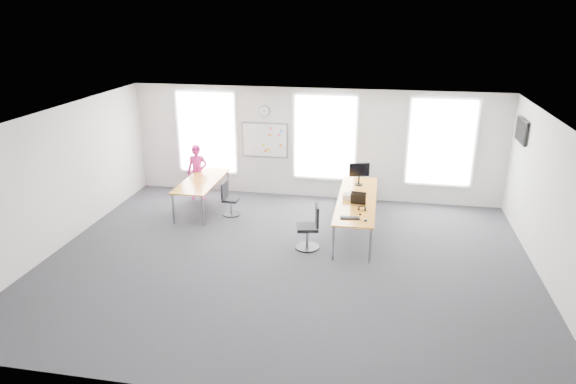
% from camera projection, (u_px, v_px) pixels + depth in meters
% --- Properties ---
extents(floor, '(10.00, 10.00, 0.00)m').
position_uv_depth(floor, '(287.00, 262.00, 10.64)').
color(floor, '#2B2B30').
rests_on(floor, ground).
extents(ceiling, '(10.00, 10.00, 0.00)m').
position_uv_depth(ceiling, '(286.00, 119.00, 9.62)').
color(ceiling, white).
rests_on(ceiling, ground).
extents(wall_back, '(10.00, 0.00, 10.00)m').
position_uv_depth(wall_back, '(314.00, 144.00, 13.83)').
color(wall_back, silver).
rests_on(wall_back, ground).
extents(wall_front, '(10.00, 0.00, 10.00)m').
position_uv_depth(wall_front, '(228.00, 301.00, 6.43)').
color(wall_front, silver).
rests_on(wall_front, ground).
extents(wall_left, '(0.00, 10.00, 10.00)m').
position_uv_depth(wall_left, '(57.00, 179.00, 10.98)').
color(wall_left, silver).
rests_on(wall_left, ground).
extents(wall_right, '(0.00, 10.00, 10.00)m').
position_uv_depth(wall_right, '(558.00, 211.00, 9.27)').
color(wall_right, silver).
rests_on(wall_right, ground).
extents(window_left, '(1.60, 0.06, 2.20)m').
position_uv_depth(window_left, '(207.00, 132.00, 14.25)').
color(window_left, silver).
rests_on(window_left, wall_back).
extents(window_mid, '(1.60, 0.06, 2.20)m').
position_uv_depth(window_mid, '(325.00, 137.00, 13.68)').
color(window_mid, silver).
rests_on(window_mid, wall_back).
extents(window_right, '(1.60, 0.06, 2.20)m').
position_uv_depth(window_right, '(441.00, 142.00, 13.17)').
color(window_right, silver).
rests_on(window_right, wall_back).
extents(desk_right, '(0.87, 3.28, 0.80)m').
position_uv_depth(desk_right, '(357.00, 201.00, 11.88)').
color(desk_right, gold).
rests_on(desk_right, ground).
extents(desk_left, '(0.87, 2.18, 0.80)m').
position_uv_depth(desk_left, '(202.00, 183.00, 13.17)').
color(desk_left, gold).
rests_on(desk_left, ground).
extents(chair_right, '(0.54, 0.53, 1.00)m').
position_uv_depth(chair_right, '(310.00, 229.00, 11.11)').
color(chair_right, black).
rests_on(chair_right, ground).
extents(chair_left, '(0.45, 0.45, 0.84)m').
position_uv_depth(chair_left, '(229.00, 201.00, 12.95)').
color(chair_left, black).
rests_on(chair_left, ground).
extents(person, '(0.60, 0.44, 1.52)m').
position_uv_depth(person, '(197.00, 172.00, 13.88)').
color(person, '#C61E77').
rests_on(person, ground).
extents(whiteboard, '(1.20, 0.03, 0.90)m').
position_uv_depth(whiteboard, '(265.00, 140.00, 14.01)').
color(whiteboard, white).
rests_on(whiteboard, wall_back).
extents(wall_clock, '(0.30, 0.04, 0.30)m').
position_uv_depth(wall_clock, '(264.00, 111.00, 13.74)').
color(wall_clock, gray).
rests_on(wall_clock, wall_back).
extents(tv, '(0.06, 0.90, 0.55)m').
position_uv_depth(tv, '(522.00, 131.00, 11.79)').
color(tv, black).
rests_on(tv, wall_right).
extents(keyboard, '(0.43, 0.21, 0.02)m').
position_uv_depth(keyboard, '(350.00, 218.00, 10.75)').
color(keyboard, black).
rests_on(keyboard, desk_right).
extents(mouse, '(0.09, 0.12, 0.04)m').
position_uv_depth(mouse, '(365.00, 220.00, 10.61)').
color(mouse, black).
rests_on(mouse, desk_right).
extents(lens_cap, '(0.07, 0.07, 0.01)m').
position_uv_depth(lens_cap, '(360.00, 214.00, 10.95)').
color(lens_cap, black).
rests_on(lens_cap, desk_right).
extents(headphones, '(0.17, 0.09, 0.10)m').
position_uv_depth(headphones, '(362.00, 208.00, 11.17)').
color(headphones, black).
rests_on(headphones, desk_right).
extents(laptop_sleeve, '(0.35, 0.23, 0.28)m').
position_uv_depth(laptop_sleeve, '(358.00, 199.00, 11.48)').
color(laptop_sleeve, black).
rests_on(laptop_sleeve, desk_right).
extents(paper_stack, '(0.35, 0.27, 0.12)m').
position_uv_depth(paper_stack, '(350.00, 196.00, 11.84)').
color(paper_stack, beige).
rests_on(paper_stack, desk_right).
extents(monitor, '(0.50, 0.21, 0.57)m').
position_uv_depth(monitor, '(359.00, 172.00, 12.67)').
color(monitor, black).
rests_on(monitor, desk_right).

